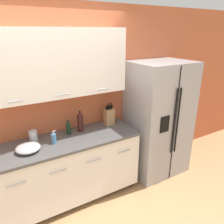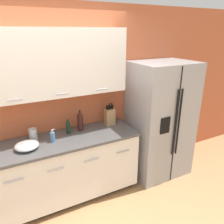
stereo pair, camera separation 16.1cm
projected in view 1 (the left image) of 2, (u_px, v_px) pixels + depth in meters
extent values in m
cube|color=#BC5B38|center=(43.00, 107.00, 2.88)|extent=(10.00, 0.05, 2.60)
cube|color=white|center=(56.00, 63.00, 2.61)|extent=(1.78, 0.32, 0.81)
cylinder|color=#99999E|center=(15.00, 101.00, 2.34)|extent=(0.16, 0.01, 0.01)
cylinder|color=#99999E|center=(63.00, 95.00, 2.60)|extent=(0.16, 0.01, 0.01)
cylinder|color=#99999E|center=(103.00, 89.00, 2.85)|extent=(0.16, 0.01, 0.01)
cube|color=black|center=(70.00, 193.00, 3.16)|extent=(1.85, 0.54, 0.09)
cube|color=white|center=(69.00, 168.00, 2.97)|extent=(1.89, 0.62, 0.80)
cube|color=#4C4C4C|center=(67.00, 141.00, 2.81)|extent=(1.91, 0.64, 0.03)
cylinder|color=#99999E|center=(17.00, 185.00, 2.31)|extent=(0.20, 0.01, 0.01)
cylinder|color=#99999E|center=(59.00, 172.00, 2.52)|extent=(0.20, 0.01, 0.01)
cylinder|color=#99999E|center=(94.00, 161.00, 2.74)|extent=(0.20, 0.01, 0.01)
cylinder|color=#99999E|center=(124.00, 151.00, 2.95)|extent=(0.20, 0.01, 0.01)
cube|color=#9E9EA0|center=(158.00, 119.00, 3.50)|extent=(0.92, 0.71, 1.83)
cube|color=black|center=(175.00, 127.00, 3.21)|extent=(0.01, 0.01, 1.79)
cylinder|color=black|center=(174.00, 122.00, 3.15)|extent=(0.02, 0.02, 1.00)
cylinder|color=black|center=(178.00, 121.00, 3.18)|extent=(0.02, 0.02, 1.00)
cube|color=black|center=(165.00, 124.00, 3.08)|extent=(0.16, 0.01, 0.24)
cube|color=#A87A4C|center=(109.00, 117.00, 3.23)|extent=(0.14, 0.11, 0.24)
cylinder|color=black|center=(106.00, 107.00, 3.17)|extent=(0.02, 0.03, 0.07)
cylinder|color=black|center=(107.00, 108.00, 3.15)|extent=(0.02, 0.03, 0.07)
cylinder|color=black|center=(109.00, 106.00, 3.19)|extent=(0.02, 0.04, 0.09)
cylinder|color=black|center=(110.00, 108.00, 3.17)|extent=(0.02, 0.03, 0.06)
cylinder|color=black|center=(111.00, 106.00, 3.21)|extent=(0.02, 0.04, 0.09)
cylinder|color=black|center=(112.00, 107.00, 3.18)|extent=(0.02, 0.03, 0.07)
cylinder|color=#3D1914|center=(80.00, 124.00, 3.02)|extent=(0.08, 0.08, 0.21)
sphere|color=#3D1914|center=(80.00, 116.00, 2.98)|extent=(0.08, 0.08, 0.08)
cylinder|color=#3D1914|center=(80.00, 115.00, 2.98)|extent=(0.03, 0.03, 0.07)
cylinder|color=black|center=(80.00, 112.00, 2.96)|extent=(0.03, 0.03, 0.02)
cylinder|color=#4C7FB2|center=(54.00, 139.00, 2.70)|extent=(0.06, 0.06, 0.13)
cylinder|color=#B2B2B5|center=(53.00, 133.00, 2.67)|extent=(0.02, 0.02, 0.04)
cylinder|color=#B2B2B5|center=(54.00, 131.00, 2.67)|extent=(0.03, 0.01, 0.01)
cylinder|color=black|center=(68.00, 129.00, 2.94)|extent=(0.06, 0.06, 0.14)
sphere|color=black|center=(68.00, 124.00, 2.91)|extent=(0.06, 0.06, 0.06)
cylinder|color=black|center=(68.00, 123.00, 2.90)|extent=(0.02, 0.02, 0.05)
cylinder|color=black|center=(68.00, 121.00, 2.89)|extent=(0.02, 0.02, 0.01)
cylinder|color=#B7B7BA|center=(33.00, 137.00, 2.73)|extent=(0.10, 0.10, 0.14)
cylinder|color=#B7B7BA|center=(33.00, 131.00, 2.70)|extent=(0.11, 0.11, 0.01)
sphere|color=#B7B7BA|center=(33.00, 130.00, 2.70)|extent=(0.02, 0.02, 0.02)
ellipsoid|color=#A3A3A5|center=(28.00, 148.00, 2.53)|extent=(0.28, 0.28, 0.08)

